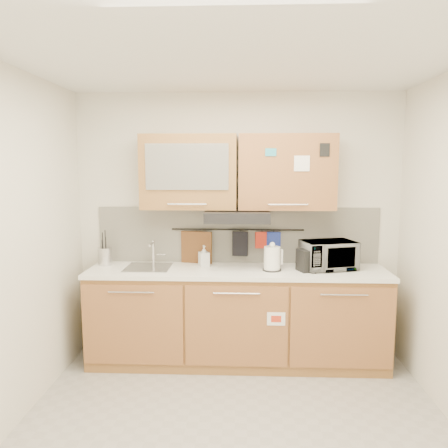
{
  "coord_description": "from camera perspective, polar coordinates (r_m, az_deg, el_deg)",
  "views": [
    {
      "loc": [
        0.05,
        -2.84,
        1.89
      ],
      "look_at": [
        -0.12,
        1.05,
        1.37
      ],
      "focal_mm": 35.0,
      "sensor_mm": 36.0,
      "label": 1
    }
  ],
  "objects": [
    {
      "name": "soap_bottle",
      "position": [
        4.25,
        -2.63,
        -4.17
      ],
      "size": [
        0.12,
        0.12,
        0.2
      ],
      "primitive_type": "imported",
      "rotation": [
        0.0,
        0.0,
        0.4
      ],
      "color": "#999999",
      "rests_on": "countertop"
    },
    {
      "name": "utensil_crock",
      "position": [
        4.46,
        -15.26,
        -4.06
      ],
      "size": [
        0.18,
        0.18,
        0.34
      ],
      "rotation": [
        0.0,
        0.0,
        -0.39
      ],
      "color": "silver",
      "rests_on": "countertop"
    },
    {
      "name": "microwave",
      "position": [
        4.24,
        13.47,
        -3.97
      ],
      "size": [
        0.55,
        0.45,
        0.27
      ],
      "primitive_type": "imported",
      "rotation": [
        0.0,
        0.0,
        0.29
      ],
      "color": "#999999",
      "rests_on": "countertop"
    },
    {
      "name": "range_hood",
      "position": [
        4.12,
        1.75,
        1.06
      ],
      "size": [
        0.6,
        0.46,
        0.1
      ],
      "primitive_type": "cube",
      "color": "black",
      "rests_on": "upper_cabinets"
    },
    {
      "name": "backsplash",
      "position": [
        4.38,
        1.78,
        -1.44
      ],
      "size": [
        2.8,
        0.02,
        0.56
      ],
      "primitive_type": "cube",
      "color": "silver",
      "rests_on": "countertop"
    },
    {
      "name": "upper_cabinets",
      "position": [
        4.16,
        1.72,
        6.8
      ],
      "size": [
        1.82,
        0.37,
        0.7
      ],
      "color": "#AB6E3C",
      "rests_on": "wall_back"
    },
    {
      "name": "cutting_board",
      "position": [
        4.38,
        -3.61,
        -3.51
      ],
      "size": [
        0.31,
        0.09,
        0.39
      ],
      "primitive_type": "cube",
      "rotation": [
        0.0,
        0.0,
        -0.21
      ],
      "color": "brown",
      "rests_on": "utensil_rail"
    },
    {
      "name": "dark_pouch",
      "position": [
        4.34,
        2.13,
        -2.6
      ],
      "size": [
        0.16,
        0.06,
        0.24
      ],
      "primitive_type": "cube",
      "rotation": [
        0.0,
        0.0,
        -0.11
      ],
      "color": "black",
      "rests_on": "utensil_rail"
    },
    {
      "name": "toaster",
      "position": [
        4.15,
        11.48,
        -4.57
      ],
      "size": [
        0.31,
        0.25,
        0.2
      ],
      "rotation": [
        0.0,
        0.0,
        0.37
      ],
      "color": "black",
      "rests_on": "countertop"
    },
    {
      "name": "pot_holder",
      "position": [
        4.34,
        4.97,
        -2.1
      ],
      "size": [
        0.13,
        0.04,
        0.16
      ],
      "primitive_type": "cube",
      "rotation": [
        0.0,
        0.0,
        0.17
      ],
      "color": "red",
      "rests_on": "utensil_rail"
    },
    {
      "name": "base_cabinet",
      "position": [
        4.3,
        1.69,
        -12.59
      ],
      "size": [
        2.8,
        0.64,
        0.88
      ],
      "color": "#AB6E3C",
      "rests_on": "floor"
    },
    {
      "name": "countertop",
      "position": [
        4.15,
        1.71,
        -6.18
      ],
      "size": [
        2.82,
        0.62,
        0.04
      ],
      "primitive_type": "cube",
      "color": "white",
      "rests_on": "base_cabinet"
    },
    {
      "name": "wall_back",
      "position": [
        4.38,
        1.78,
        -0.12
      ],
      "size": [
        3.2,
        0.0,
        3.2
      ],
      "primitive_type": "plane",
      "rotation": [
        1.57,
        0.0,
        0.0
      ],
      "color": "silver",
      "rests_on": "ground"
    },
    {
      "name": "oven_mitt",
      "position": [
        4.35,
        6.5,
        -2.52
      ],
      "size": [
        0.14,
        0.04,
        0.23
      ],
      "primitive_type": "cube",
      "rotation": [
        0.0,
        0.0,
        -0.08
      ],
      "color": "navy",
      "rests_on": "utensil_rail"
    },
    {
      "name": "utensil_rail",
      "position": [
        4.34,
        1.77,
        -0.73
      ],
      "size": [
        1.3,
        0.02,
        0.02
      ],
      "primitive_type": "cylinder",
      "rotation": [
        0.0,
        1.57,
        0.0
      ],
      "color": "black",
      "rests_on": "backsplash"
    },
    {
      "name": "floor",
      "position": [
        3.41,
        1.37,
        -26.03
      ],
      "size": [
        3.2,
        3.2,
        0.0
      ],
      "primitive_type": "plane",
      "color": "#9E9993",
      "rests_on": "ground"
    },
    {
      "name": "sink",
      "position": [
        4.26,
        -9.84,
        -5.6
      ],
      "size": [
        0.42,
        0.4,
        0.26
      ],
      "color": "silver",
      "rests_on": "countertop"
    },
    {
      "name": "ceiling",
      "position": [
        2.93,
        1.54,
        21.65
      ],
      "size": [
        3.2,
        3.2,
        0.0
      ],
      "primitive_type": "plane",
      "rotation": [
        3.14,
        0.0,
        0.0
      ],
      "color": "white",
      "rests_on": "wall_back"
    },
    {
      "name": "kettle",
      "position": [
        4.1,
        6.31,
        -4.59
      ],
      "size": [
        0.2,
        0.2,
        0.27
      ],
      "rotation": [
        0.0,
        0.0,
        0.43
      ],
      "color": "white",
      "rests_on": "countertop"
    }
  ]
}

